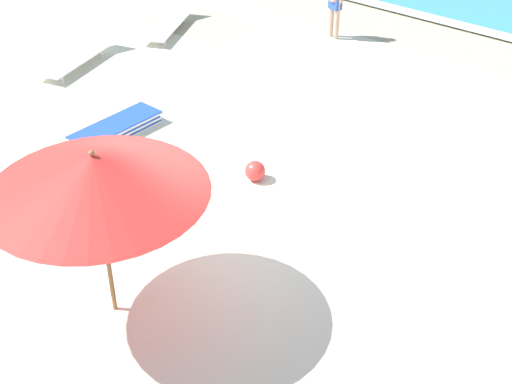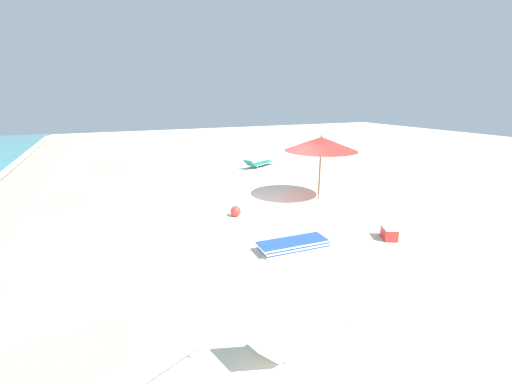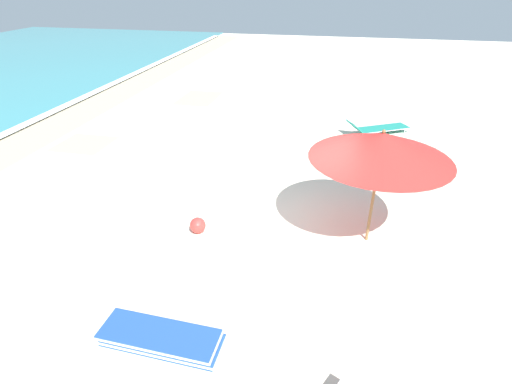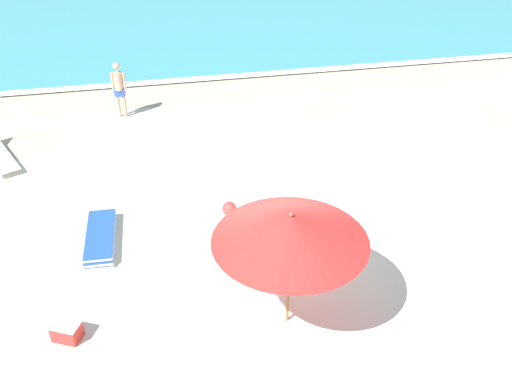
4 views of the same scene
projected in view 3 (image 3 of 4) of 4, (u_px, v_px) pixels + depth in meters
ground_plane at (281, 232)px, 8.80m from camera, size 60.00×60.00×0.16m
beach_umbrella at (382, 146)px, 7.38m from camera, size 2.68×2.68×2.44m
lounger_stack at (162, 339)px, 5.98m from camera, size 0.68×1.91×0.24m
sun_lounger_beside_umbrella at (377, 128)px, 13.78m from camera, size 1.65×2.27×0.54m
beach_ball at (198, 225)px, 8.56m from camera, size 0.35×0.35×0.35m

